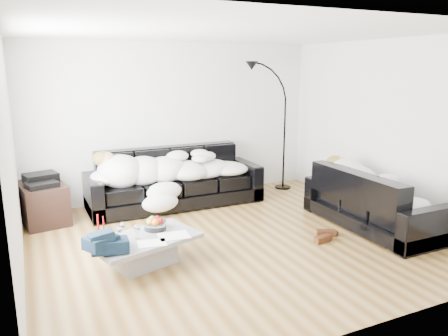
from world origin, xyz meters
name	(u,v)px	position (x,y,z in m)	size (l,w,h in m)	color
ground	(234,240)	(0.00, 0.00, 0.00)	(5.00, 5.00, 0.00)	brown
wall_back	(175,121)	(0.00, 2.25, 1.30)	(5.00, 0.02, 2.60)	silver
wall_left	(11,159)	(-2.50, 0.00, 1.30)	(0.02, 4.50, 2.60)	silver
wall_right	(386,130)	(2.50, 0.00, 1.30)	(0.02, 4.50, 2.60)	silver
ceiling	(235,32)	(0.00, 0.00, 2.60)	(5.00, 5.00, 0.00)	white
sofa_back	(175,178)	(-0.21, 1.73, 0.45)	(2.77, 0.96, 0.91)	black
sofa_right	(372,199)	(1.97, -0.38, 0.41)	(2.02, 0.87, 0.82)	black
sleeper_back	(176,166)	(-0.21, 1.68, 0.65)	(2.35, 0.81, 0.47)	white
sleeper_right	(374,183)	(1.97, -0.38, 0.63)	(1.73, 0.73, 0.42)	white
teal_cushion	(341,168)	(1.91, 0.25, 0.72)	(0.36, 0.30, 0.20)	#0D5C3D
coffee_table	(145,251)	(-1.24, -0.25, 0.17)	(1.17, 0.68, 0.34)	#939699
fruit_bowl	(155,223)	(-1.06, -0.07, 0.42)	(0.26, 0.26, 0.16)	white
wine_glass_a	(123,229)	(-1.45, -0.10, 0.42)	(0.07, 0.07, 0.16)	white
wine_glass_b	(119,234)	(-1.52, -0.24, 0.42)	(0.07, 0.07, 0.17)	white
wine_glass_c	(137,232)	(-1.33, -0.28, 0.43)	(0.07, 0.07, 0.18)	white
candle_left	(98,226)	(-1.71, -0.03, 0.47)	(0.05, 0.05, 0.27)	maroon
candle_right	(104,226)	(-1.64, 0.00, 0.45)	(0.04, 0.04, 0.22)	maroon
newspaper_a	(174,236)	(-0.93, -0.36, 0.35)	(0.34, 0.26, 0.01)	silver
newspaper_b	(152,243)	(-1.21, -0.46, 0.35)	(0.31, 0.22, 0.01)	silver
navy_jacket	(105,235)	(-1.70, -0.47, 0.52)	(0.40, 0.33, 0.20)	black
shoes	(324,236)	(1.08, -0.49, 0.05)	(0.42, 0.31, 0.10)	#472311
av_cabinet	(43,203)	(-2.20, 1.76, 0.29)	(0.58, 0.84, 0.58)	black
stereo	(41,179)	(-2.20, 1.76, 0.64)	(0.44, 0.34, 0.13)	black
floor_lamp	(284,134)	(1.93, 1.85, 1.01)	(0.74, 0.29, 2.02)	black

